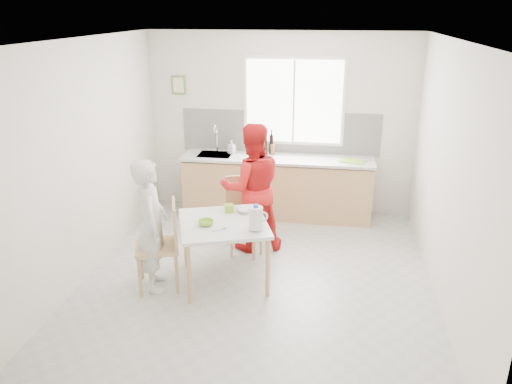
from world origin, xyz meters
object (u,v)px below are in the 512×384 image
at_px(chair_far, 243,210).
at_px(person_white, 152,226).
at_px(bowl_white, 246,210).
at_px(milk_jug, 256,218).
at_px(wine_bottle_a, 265,145).
at_px(dining_table, 224,228).
at_px(wine_bottle_b, 271,144).
at_px(person_red, 252,188).
at_px(chair_left, 164,242).
at_px(bowl_green, 206,223).

relative_size(chair_far, person_white, 0.63).
xyz_separation_m(bowl_white, milk_jug, (0.20, -0.49, 0.12)).
bearing_deg(wine_bottle_a, dining_table, -94.93).
bearing_deg(chair_far, wine_bottle_b, 62.34).
xyz_separation_m(person_red, wine_bottle_b, (0.08, 1.31, 0.23)).
distance_m(chair_far, wine_bottle_b, 1.44).
bearing_deg(wine_bottle_b, chair_left, -110.32).
height_order(person_red, milk_jug, person_red).
xyz_separation_m(dining_table, person_red, (0.18, 0.90, 0.17)).
bearing_deg(chair_left, person_red, 124.91).
bearing_deg(chair_left, chair_far, 128.79).
relative_size(chair_far, bowl_green, 5.54).
bearing_deg(person_white, chair_far, -54.11).
bearing_deg(chair_far, chair_left, -141.21).
relative_size(dining_table, person_white, 0.81).
relative_size(bowl_white, milk_jug, 0.78).
bearing_deg(person_white, dining_table, -90.00).
relative_size(bowl_green, wine_bottle_b, 0.58).
distance_m(dining_table, wine_bottle_a, 2.14).
distance_m(bowl_white, milk_jug, 0.55).
height_order(person_white, person_red, person_red).
bearing_deg(wine_bottle_a, chair_far, -95.62).
distance_m(dining_table, bowl_white, 0.40).
height_order(wine_bottle_a, wine_bottle_b, wine_bottle_a).
bearing_deg(milk_jug, dining_table, 139.02).
bearing_deg(person_white, milk_jug, -104.21).
relative_size(person_white, bowl_green, 8.74).
relative_size(bowl_green, wine_bottle_a, 0.54).
distance_m(dining_table, chair_far, 0.90).
height_order(dining_table, chair_far, chair_far).
relative_size(chair_far, bowl_white, 4.53).
relative_size(milk_jug, wine_bottle_b, 0.90).
relative_size(chair_left, person_white, 0.67).
height_order(chair_left, bowl_white, chair_left).
bearing_deg(person_red, wine_bottle_a, -109.12).
height_order(bowl_white, wine_bottle_b, wine_bottle_b).
bearing_deg(person_red, bowl_green, 51.83).
distance_m(chair_far, bowl_white, 0.62).
bearing_deg(chair_far, milk_jug, -91.35).
height_order(bowl_green, wine_bottle_a, wine_bottle_a).
height_order(bowl_green, wine_bottle_b, wine_bottle_b).
xyz_separation_m(dining_table, person_white, (-0.74, -0.26, 0.09)).
bearing_deg(person_red, dining_table, 59.74).
distance_m(bowl_green, wine_bottle_a, 2.25).
height_order(dining_table, person_red, person_red).
bearing_deg(chair_left, wine_bottle_b, 140.65).
relative_size(bowl_green, milk_jug, 0.64).
xyz_separation_m(person_white, bowl_white, (0.95, 0.59, 0.01)).
height_order(chair_left, bowl_green, chair_left).
distance_m(chair_far, wine_bottle_a, 1.32).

